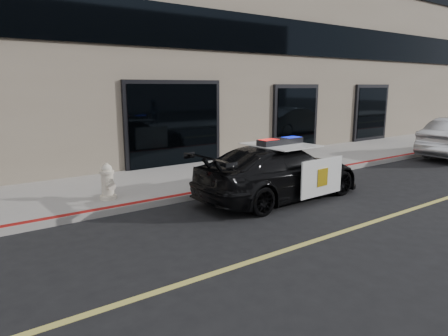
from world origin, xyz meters
TOP-DOWN VIEW (x-y plane):
  - ground at (0.00, 0.00)m, footprint 120.00×120.00m
  - sidewalk_n at (0.00, 5.25)m, footprint 60.00×3.50m
  - police_car at (-0.61, 2.42)m, footprint 2.23×4.62m
  - fire_hydrant at (-4.23, 4.23)m, footprint 0.38×0.53m

SIDE VIEW (x-z plane):
  - ground at x=0.00m, z-range 0.00..0.00m
  - sidewalk_n at x=0.00m, z-range 0.00..0.15m
  - fire_hydrant at x=-4.23m, z-range 0.12..0.96m
  - police_car at x=-0.61m, z-range -0.08..1.40m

